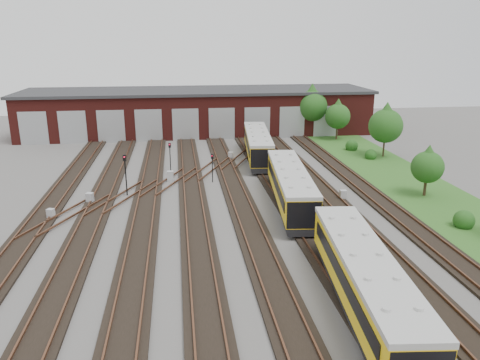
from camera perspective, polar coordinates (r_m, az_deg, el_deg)
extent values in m
plane|color=#4C4946|center=(33.23, -1.68, -7.26)|extent=(120.00, 120.00, 0.00)
cube|color=black|center=(34.80, -25.48, -7.69)|extent=(2.40, 70.00, 0.18)
cube|color=brown|center=(34.97, -26.64, -7.44)|extent=(0.10, 70.00, 0.15)
cube|color=brown|center=(34.52, -24.38, -7.44)|extent=(0.10, 70.00, 0.15)
cube|color=black|center=(33.76, -18.97, -7.66)|extent=(2.40, 70.00, 0.18)
cube|color=brown|center=(33.85, -20.19, -7.42)|extent=(0.10, 70.00, 0.15)
cube|color=brown|center=(33.56, -17.78, -7.39)|extent=(0.10, 70.00, 0.15)
cube|color=black|center=(33.18, -12.13, -7.53)|extent=(2.40, 70.00, 0.18)
cube|color=brown|center=(33.18, -13.39, -7.30)|extent=(0.10, 70.00, 0.15)
cube|color=brown|center=(33.05, -10.90, -7.23)|extent=(0.10, 70.00, 0.15)
cube|color=black|center=(33.07, -5.15, -7.28)|extent=(2.40, 70.00, 0.18)
cube|color=brown|center=(32.98, -6.42, -7.07)|extent=(0.10, 70.00, 0.15)
cube|color=brown|center=(33.03, -3.91, -6.96)|extent=(0.10, 70.00, 0.15)
cube|color=black|center=(33.44, 1.76, -6.93)|extent=(2.40, 70.00, 0.18)
cube|color=brown|center=(33.27, 0.53, -6.74)|extent=(0.10, 70.00, 0.15)
cube|color=brown|center=(33.49, 2.98, -6.60)|extent=(0.10, 70.00, 0.15)
cube|color=black|center=(34.28, 8.41, -6.50)|extent=(2.40, 70.00, 0.18)
cube|color=brown|center=(34.03, 7.25, -6.33)|extent=(0.10, 70.00, 0.15)
cube|color=brown|center=(34.41, 9.58, -6.16)|extent=(0.10, 70.00, 0.15)
cube|color=black|center=(35.55, 14.66, -6.01)|extent=(2.40, 70.00, 0.18)
cube|color=brown|center=(35.23, 13.59, -5.86)|extent=(0.10, 70.00, 0.15)
cube|color=brown|center=(35.76, 15.75, -5.68)|extent=(0.10, 70.00, 0.15)
cube|color=black|center=(37.21, 20.40, -5.50)|extent=(2.40, 70.00, 0.18)
cube|color=brown|center=(36.82, 19.43, -5.36)|extent=(0.10, 70.00, 0.15)
cube|color=brown|center=(37.48, 21.40, -5.18)|extent=(0.10, 70.00, 0.15)
cube|color=brown|center=(42.60, -13.90, -1.86)|extent=(5.40, 9.62, 0.15)
cube|color=brown|center=(46.14, -8.48, -0.10)|extent=(5.40, 9.62, 0.15)
cube|color=brown|center=(50.07, -3.86, 1.41)|extent=(5.40, 9.62, 0.15)
cube|color=brown|center=(39.56, -20.25, -3.90)|extent=(5.40, 9.62, 0.15)
cube|color=brown|center=(54.31, 0.06, 2.68)|extent=(5.40, 9.62, 0.15)
cube|color=#501714|center=(71.02, -5.15, 8.25)|extent=(50.00, 12.00, 6.00)
cube|color=#2B2C2E|center=(70.62, -5.22, 10.78)|extent=(51.00, 12.50, 0.40)
cube|color=gray|center=(67.83, -23.87, 5.79)|extent=(3.60, 0.12, 4.40)
cube|color=gray|center=(66.61, -19.72, 6.06)|extent=(3.60, 0.12, 4.40)
cube|color=gray|center=(65.75, -15.44, 6.31)|extent=(3.60, 0.12, 4.40)
cube|color=gray|center=(65.26, -11.07, 6.53)|extent=(3.60, 0.12, 4.40)
cube|color=gray|center=(65.16, -6.65, 6.71)|extent=(3.60, 0.12, 4.40)
cube|color=gray|center=(65.43, -2.24, 6.86)|extent=(3.60, 0.12, 4.40)
cube|color=gray|center=(66.08, 2.11, 6.96)|extent=(3.60, 0.12, 4.40)
cube|color=gray|center=(67.11, 6.36, 7.02)|extent=(3.60, 0.12, 4.40)
cube|color=gray|center=(68.48, 10.45, 7.04)|extent=(3.60, 0.12, 4.40)
cube|color=#2C521B|center=(47.81, 20.23, -0.67)|extent=(8.00, 55.00, 0.05)
cube|color=black|center=(25.63, 14.73, -14.15)|extent=(3.60, 14.24, 0.56)
cube|color=#FFB50D|center=(24.99, 14.96, -11.56)|extent=(3.88, 14.27, 2.07)
cube|color=#B0B1AC|center=(24.47, 15.17, -9.14)|extent=(3.97, 14.28, 0.28)
cube|color=black|center=(24.56, 12.18, -11.26)|extent=(1.33, 12.34, 0.80)
cube|color=black|center=(25.26, 17.75, -10.89)|extent=(1.33, 12.34, 0.80)
cube|color=black|center=(39.47, 6.09, -2.41)|extent=(3.60, 14.24, 0.56)
cube|color=#FFB50D|center=(39.05, 6.15, -0.59)|extent=(3.88, 14.27, 2.07)
cube|color=#B0B1AC|center=(38.72, 6.20, 1.07)|extent=(3.97, 14.28, 0.28)
cube|color=black|center=(38.83, 4.35, -0.27)|extent=(1.33, 12.34, 0.80)
cube|color=black|center=(39.17, 7.96, -0.24)|extent=(1.33, 12.34, 0.80)
cube|color=black|center=(54.50, 2.15, 3.11)|extent=(3.60, 14.24, 0.56)
cube|color=#FFB50D|center=(54.20, 2.17, 4.46)|extent=(3.88, 14.27, 2.07)
cube|color=#B0B1AC|center=(53.96, 2.18, 5.67)|extent=(3.97, 14.28, 0.28)
cube|color=black|center=(54.08, 0.85, 4.69)|extent=(1.33, 12.34, 0.80)
cube|color=black|center=(54.25, 3.48, 4.70)|extent=(1.33, 12.34, 0.80)
cylinder|color=black|center=(42.97, -13.72, 0.19)|extent=(0.11, 0.11, 3.20)
cube|color=black|center=(42.48, -13.90, 2.62)|extent=(0.29, 0.18, 0.56)
sphere|color=red|center=(42.35, -13.92, 2.73)|extent=(0.14, 0.14, 0.14)
cylinder|color=black|center=(45.79, -3.38, 1.15)|extent=(0.09, 0.09, 2.38)
cube|color=black|center=(45.43, -3.41, 2.87)|extent=(0.26, 0.21, 0.45)
sphere|color=red|center=(45.32, -3.40, 2.95)|extent=(0.11, 0.11, 0.11)
cylinder|color=black|center=(50.36, -8.50, 2.54)|extent=(0.10, 0.10, 2.53)
cube|color=black|center=(50.01, -8.58, 4.21)|extent=(0.27, 0.19, 0.49)
sphere|color=red|center=(49.89, -8.58, 4.30)|extent=(0.12, 0.12, 0.12)
cylinder|color=black|center=(43.38, 5.22, 0.09)|extent=(0.09, 0.09, 2.20)
cube|color=black|center=(43.02, 5.27, 1.79)|extent=(0.25, 0.17, 0.47)
sphere|color=red|center=(42.91, 5.30, 1.88)|extent=(0.11, 0.11, 0.11)
cube|color=#A4A6A9|center=(39.46, -22.06, -3.88)|extent=(0.65, 0.60, 0.87)
cube|color=#A4A6A9|center=(42.07, -17.83, -2.12)|extent=(0.68, 0.62, 0.94)
cube|color=#A4A6A9|center=(46.77, -8.49, 0.47)|extent=(0.63, 0.53, 1.04)
cube|color=#A4A6A9|center=(54.70, -1.14, 2.98)|extent=(0.66, 0.61, 0.88)
cube|color=#A4A6A9|center=(41.81, 12.45, -1.83)|extent=(0.58, 0.49, 0.92)
cylinder|color=#362618|center=(69.05, 8.61, 6.34)|extent=(0.28, 0.28, 2.33)
sphere|color=#1E4614|center=(68.56, 8.73, 8.90)|extent=(4.54, 4.54, 4.54)
cone|color=#1E4614|center=(68.36, 8.79, 10.24)|extent=(3.89, 3.89, 3.24)
cylinder|color=#362618|center=(66.91, 11.70, 5.60)|extent=(0.24, 0.24, 1.78)
sphere|color=#1E4614|center=(66.50, 11.82, 7.60)|extent=(3.45, 3.45, 3.45)
cone|color=#1E4614|center=(66.32, 11.88, 8.65)|extent=(2.96, 2.96, 2.47)
cylinder|color=#362618|center=(58.27, 17.10, 3.68)|extent=(0.21, 0.21, 2.04)
sphere|color=#1E4614|center=(57.74, 17.34, 6.31)|extent=(3.97, 3.97, 3.97)
cone|color=#1E4614|center=(57.52, 17.46, 7.70)|extent=(3.40, 3.40, 2.83)
cylinder|color=#362618|center=(45.04, 21.61, -0.92)|extent=(0.26, 0.26, 1.46)
sphere|color=#1E4614|center=(44.52, 21.88, 1.47)|extent=(2.85, 2.85, 2.85)
cone|color=#1E4614|center=(44.29, 22.02, 2.74)|extent=(2.44, 2.44, 2.03)
sphere|color=#1E4614|center=(38.80, 25.67, -4.14)|extent=(1.56, 1.56, 1.56)
sphere|color=#1E4614|center=(56.91, 15.67, 3.14)|extent=(1.35, 1.35, 1.35)
sphere|color=#1E4614|center=(60.82, 13.48, 4.27)|extent=(1.56, 1.56, 1.56)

